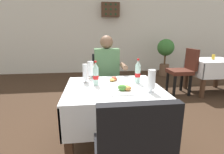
% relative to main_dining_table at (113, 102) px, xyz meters
% --- Properties ---
extents(ground_plane, '(11.00, 11.00, 0.00)m').
position_rel_main_dining_table_xyz_m(ground_plane, '(0.01, -0.02, -0.56)').
color(ground_plane, '#382619').
extents(back_wall, '(11.00, 0.12, 3.08)m').
position_rel_main_dining_table_xyz_m(back_wall, '(0.01, 4.07, 0.98)').
color(back_wall, silver).
rests_on(back_wall, ground).
extents(main_dining_table, '(1.00, 0.90, 0.74)m').
position_rel_main_dining_table_xyz_m(main_dining_table, '(0.00, 0.00, 0.00)').
color(main_dining_table, white).
rests_on(main_dining_table, ground).
extents(chair_far_diner_seat, '(0.44, 0.50, 0.97)m').
position_rel_main_dining_table_xyz_m(chair_far_diner_seat, '(-0.00, 0.84, -0.01)').
color(chair_far_diner_seat, black).
rests_on(chair_far_diner_seat, ground).
extents(seated_diner_far, '(0.50, 0.46, 1.26)m').
position_rel_main_dining_table_xyz_m(seated_diner_far, '(0.00, 0.73, 0.15)').
color(seated_diner_far, '#282D42').
rests_on(seated_diner_far, ground).
extents(plate_near_camera, '(0.24, 0.24, 0.07)m').
position_rel_main_dining_table_xyz_m(plate_near_camera, '(0.08, -0.17, 0.20)').
color(plate_near_camera, white).
rests_on(plate_near_camera, main_dining_table).
extents(plate_far_diner, '(0.23, 0.23, 0.06)m').
position_rel_main_dining_table_xyz_m(plate_far_diner, '(0.03, 0.19, 0.19)').
color(plate_far_diner, white).
rests_on(plate_far_diner, main_dining_table).
extents(beer_glass_left, '(0.07, 0.07, 0.22)m').
position_rel_main_dining_table_xyz_m(beer_glass_left, '(0.34, -0.22, 0.29)').
color(beer_glass_left, white).
rests_on(beer_glass_left, main_dining_table).
extents(beer_glass_middle, '(0.07, 0.07, 0.22)m').
position_rel_main_dining_table_xyz_m(beer_glass_middle, '(-0.29, 0.19, 0.29)').
color(beer_glass_middle, white).
rests_on(beer_glass_middle, main_dining_table).
extents(beer_glass_right, '(0.07, 0.07, 0.22)m').
position_rel_main_dining_table_xyz_m(beer_glass_right, '(-0.23, 0.37, 0.29)').
color(beer_glass_right, white).
rests_on(beer_glass_right, main_dining_table).
extents(cola_bottle_primary, '(0.06, 0.06, 0.27)m').
position_rel_main_dining_table_xyz_m(cola_bottle_primary, '(-0.18, 0.08, 0.29)').
color(cola_bottle_primary, silver).
rests_on(cola_bottle_primary, main_dining_table).
extents(cola_bottle_secondary, '(0.06, 0.06, 0.28)m').
position_rel_main_dining_table_xyz_m(cola_bottle_secondary, '(0.29, 0.11, 0.30)').
color(cola_bottle_secondary, silver).
rests_on(cola_bottle_secondary, main_dining_table).
extents(background_dining_table, '(0.91, 0.74, 0.74)m').
position_rel_main_dining_table_xyz_m(background_dining_table, '(2.39, 1.64, -0.02)').
color(background_dining_table, white).
rests_on(background_dining_table, ground).
extents(background_chair_left, '(0.50, 0.44, 0.97)m').
position_rel_main_dining_table_xyz_m(background_chair_left, '(1.73, 1.64, -0.01)').
color(background_chair_left, '#4C2319').
rests_on(background_chair_left, ground).
extents(background_table_tumbler, '(0.06, 0.06, 0.11)m').
position_rel_main_dining_table_xyz_m(background_table_tumbler, '(2.39, 1.65, 0.23)').
color(background_table_tumbler, gold).
rests_on(background_table_tumbler, background_dining_table).
extents(potted_plant_corner, '(0.50, 0.50, 1.12)m').
position_rel_main_dining_table_xyz_m(potted_plant_corner, '(2.02, 3.26, 0.18)').
color(potted_plant_corner, brown).
rests_on(potted_plant_corner, ground).
extents(wall_bottle_rack, '(0.56, 0.21, 0.42)m').
position_rel_main_dining_table_xyz_m(wall_bottle_rack, '(0.41, 3.91, 1.43)').
color(wall_bottle_rack, '#472D1E').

